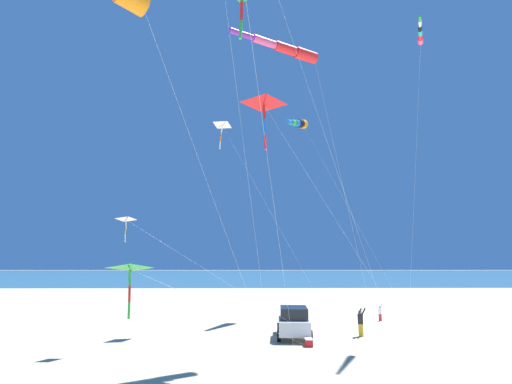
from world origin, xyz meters
The scene contains 13 objects.
ground_plane centered at (0.00, 0.00, 0.00)m, with size 600.00×600.00×0.00m, color #C6B58C.
ocean_water_strip centered at (-165.00, 0.00, 0.00)m, with size 240.00×600.00×0.01m, color #386B84.
parked_car centered at (6.08, -6.64, 0.95)m, with size 4.43×2.33×1.85m.
cooler_box centered at (8.69, -6.11, 0.21)m, with size 0.62×0.42×0.42m.
person_adult_flyer centered at (5.82, -2.37, 0.96)m, with size 0.62×0.55×1.76m.
person_child_green_jacket centered at (-0.91, 1.11, 0.70)m, with size 0.32×0.40×1.29m.
kite_windsock_magenta_far_left centered at (-3.68, -4.77, 17.71)m, with size 4.02×10.18×18.55m.
kite_windsock_yellow_midlevel centered at (10.20, -7.18, 17.06)m, with size 7.51×9.48×17.47m.
kite_delta_teal_far_right centered at (11.86, -8.66, 12.86)m, with size 5.75×9.95×13.22m.
kite_delta_white_trailing centered at (2.49, -11.57, 15.14)m, with size 2.92×8.83×15.45m.
kite_windsock_long_streamer_right centered at (6.12, 2.90, 20.80)m, with size 7.81×1.74×21.06m.
kite_delta_checkered_midright centered at (9.62, -16.23, 6.88)m, with size 2.45×11.68×7.11m.
kite_delta_rainbow_low_near centered at (16.68, -13.76, 4.31)m, with size 8.69×8.32×4.56m.
Camera 1 is at (31.07, -9.41, 4.43)m, focal length 26.97 mm.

